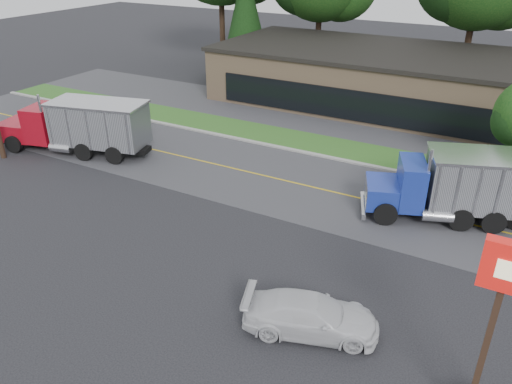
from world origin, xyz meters
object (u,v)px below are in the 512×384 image
bilo_sign (500,375)px  dump_truck_blue (449,184)px  rally_car (311,315)px  dump_truck_red (80,125)px

bilo_sign → dump_truck_blue: (-3.27, 11.61, -0.23)m
dump_truck_blue → rally_car: 10.77m
bilo_sign → dump_truck_red: bilo_sign is taller
rally_car → dump_truck_blue: bearing=-32.2°
bilo_sign → dump_truck_red: bearing=159.9°
dump_truck_blue → rally_car: size_ratio=1.55×
dump_truck_red → bilo_sign: bearing=145.6°
bilo_sign → dump_truck_blue: bilo_sign is taller
dump_truck_red → dump_truck_blue: 21.65m
dump_truck_red → rally_car: size_ratio=2.18×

